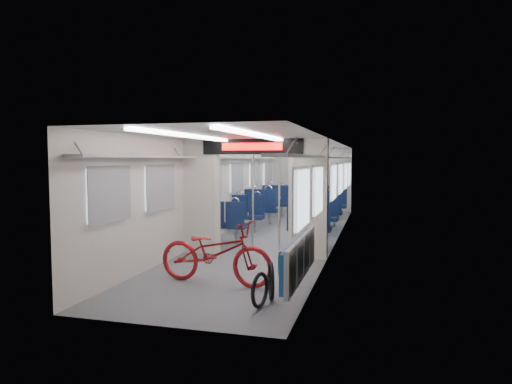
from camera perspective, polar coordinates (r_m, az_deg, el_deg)
carriage at (r=10.63m, az=2.16°, el=1.93°), size 12.00×12.02×2.31m
bicycle at (r=7.03m, az=-5.09°, el=-7.52°), size 1.92×0.86×0.98m
flip_bench at (r=6.27m, az=5.49°, el=-8.11°), size 0.12×2.15×0.57m
bike_hoop_a at (r=5.97m, az=0.49°, el=-12.40°), size 0.14×0.47×0.47m
bike_hoop_b at (r=6.30m, az=1.90°, el=-11.27°), size 0.21×0.51×0.52m
bike_hoop_c at (r=7.21m, az=3.12°, el=-9.48°), size 0.19×0.46×0.47m
seat_bay_near_left at (r=11.14m, az=-2.33°, el=-2.98°), size 0.89×1.98×1.07m
seat_bay_near_right at (r=10.89m, az=7.37°, el=-3.04°), size 0.93×2.17×1.13m
seat_bay_far_left at (r=14.34m, az=1.63°, el=-1.25°), size 0.95×2.25×1.15m
seat_bay_far_right at (r=13.98m, az=9.07°, el=-1.44°), size 0.95×2.24×1.15m
stanchion_near_left at (r=9.85m, az=-0.38°, el=-0.28°), size 0.04×0.04×2.30m
stanchion_near_right at (r=9.46m, az=2.92°, el=-0.47°), size 0.04×0.04×2.30m
stanchion_far_left at (r=12.52m, az=2.93°, el=0.65°), size 0.04×0.04×2.30m
stanchion_far_right at (r=12.87m, az=6.26°, el=0.72°), size 0.04×0.04×2.30m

